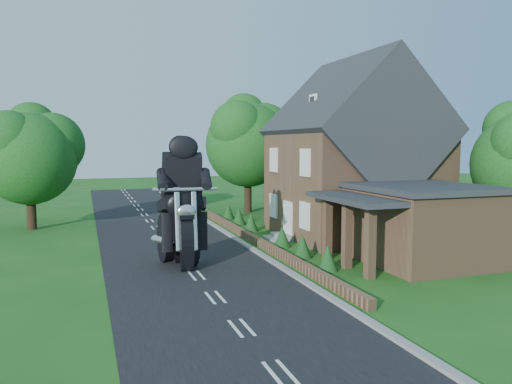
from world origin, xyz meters
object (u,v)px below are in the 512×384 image
object	(u,v)px
annex	(418,222)
motorcycle_lead	(179,246)
garden_wall	(257,241)
house	(354,160)
motorcycle_follow	(184,248)

from	to	relation	value
annex	motorcycle_lead	bearing A→B (deg)	164.43
garden_wall	annex	bearing A→B (deg)	-46.16
motorcycle_lead	house	bearing A→B (deg)	170.56
annex	garden_wall	bearing A→B (deg)	133.84
motorcycle_follow	garden_wall	bearing A→B (deg)	-139.01
garden_wall	annex	size ratio (longest dim) A/B	3.12
house	motorcycle_follow	world-z (taller)	house
motorcycle_lead	motorcycle_follow	world-z (taller)	motorcycle_lead
garden_wall	annex	xyz separation A→B (m)	(5.57, -5.80, 1.57)
annex	motorcycle_lead	size ratio (longest dim) A/B	3.92
motorcycle_lead	motorcycle_follow	size ratio (longest dim) A/B	1.00
garden_wall	motorcycle_lead	distance (m)	5.53
motorcycle_follow	house	bearing A→B (deg)	-154.07
garden_wall	annex	distance (m)	8.19
garden_wall	house	size ratio (longest dim) A/B	2.15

